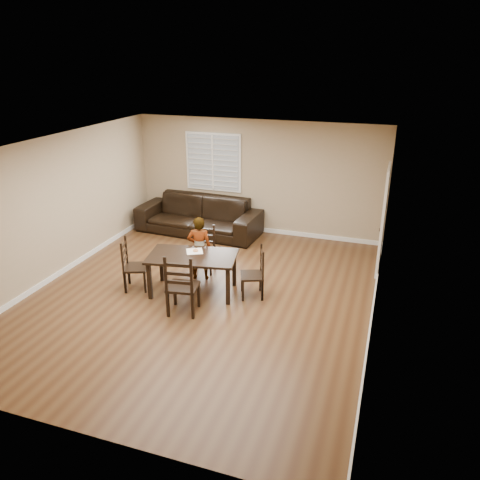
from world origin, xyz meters
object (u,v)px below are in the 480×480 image
chair_far (181,289)px  sofa (199,216)px  chair_near (205,249)px  dining_table (193,260)px  donut (196,250)px  chair_right (258,274)px  chair_left (129,266)px  child (199,248)px

chair_far → sofa: 3.90m
chair_near → chair_far: bearing=-89.0°
dining_table → donut: (-0.01, 0.18, 0.11)m
dining_table → sofa: 3.07m
chair_right → sofa: (-2.28, 2.62, 0.01)m
dining_table → chair_near: 1.02m
dining_table → chair_far: size_ratio=1.55×
chair_far → donut: size_ratio=10.70×
chair_left → donut: size_ratio=9.63×
donut → chair_near: bearing=101.7°
chair_near → donut: 0.88m
chair_left → child: (1.07, 0.80, 0.18)m
chair_far → chair_left: size_ratio=1.11×
chair_left → donut: chair_left is taller
chair_near → chair_right: size_ratio=1.00×
dining_table → sofa: sofa is taller
chair_far → chair_near: bearing=-88.6°
chair_near → child: (0.08, -0.42, 0.21)m
donut → chair_far: bearing=-80.8°
chair_near → sofa: (-0.94, 1.88, 0.01)m
child → sofa: size_ratio=0.43×
dining_table → child: (-0.10, 0.56, -0.01)m
chair_right → child: 1.32m
child → sofa: 2.52m
donut → sofa: 2.91m
dining_table → chair_near: size_ratio=1.81×
sofa → donut: bearing=-63.9°
chair_near → sofa: 2.10m
chair_right → sofa: chair_right is taller
chair_far → chair_left: 1.45m
chair_far → chair_right: bearing=-142.3°
chair_far → chair_right: chair_far is taller
chair_near → chair_right: same height
chair_near → sofa: size_ratio=0.32×
chair_right → child: (-1.27, 0.32, 0.21)m
chair_near → sofa: bearing=107.1°
chair_right → sofa: 3.47m
dining_table → chair_far: (0.15, -0.83, -0.15)m
chair_near → chair_far: size_ratio=0.86×
child → donut: child is taller
chair_left → child: 1.34m
chair_left → sofa: size_ratio=0.33×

